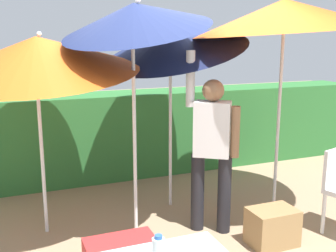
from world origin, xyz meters
The scene contains 8 objects.
ground_plane centered at (0.00, 0.00, 0.00)m, with size 24.00×24.00×0.00m, color #9E8466.
hedge_row centered at (0.00, 2.13, 0.61)m, with size 8.00×0.70×1.22m, color #2D7033.
umbrella_rainbow centered at (1.27, 0.14, 2.23)m, with size 2.02×2.01×2.48m.
umbrella_orange centered at (0.25, 0.75, 1.98)m, with size 1.74×1.68×2.45m.
umbrella_yellow centered at (-0.37, 0.19, 2.19)m, with size 1.50×1.45×2.57m.
umbrella_navy centered at (-1.23, 0.60, 1.84)m, with size 1.99×1.98×2.21m.
person_vendor centered at (0.36, 0.01, 0.93)m, with size 0.50×0.39×1.88m.
crate_cardboard centered at (0.78, -0.50, 0.18)m, with size 0.46×0.32×0.37m, color #9E7A4C.
Camera 1 is at (-1.55, -3.58, 2.00)m, focal length 43.91 mm.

